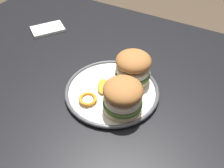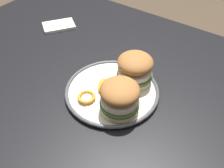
# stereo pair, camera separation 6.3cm
# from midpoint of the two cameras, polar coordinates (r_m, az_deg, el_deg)

# --- Properties ---
(dining_table) EXTENTS (1.48, 1.06, 0.71)m
(dining_table) POSITION_cam_midpoint_polar(r_m,az_deg,el_deg) (0.90, -5.41, -3.53)
(dining_table) COLOR black
(dining_table) RESTS_ON ground
(dinner_plate) EXTENTS (0.30, 0.30, 0.02)m
(dinner_plate) POSITION_cam_midpoint_polar(r_m,az_deg,el_deg) (0.81, -2.24, -1.66)
(dinner_plate) COLOR silver
(dinner_plate) RESTS_ON dining_table
(sandwich_half_left) EXTENTS (0.14, 0.14, 0.10)m
(sandwich_half_left) POSITION_cam_midpoint_polar(r_m,az_deg,el_deg) (0.80, 2.60, 3.88)
(sandwich_half_left) COLOR beige
(sandwich_half_left) RESTS_ON dinner_plate
(sandwich_half_right) EXTENTS (0.12, 0.12, 0.10)m
(sandwich_half_right) POSITION_cam_midpoint_polar(r_m,az_deg,el_deg) (0.71, -0.06, -2.82)
(sandwich_half_right) COLOR beige
(sandwich_half_right) RESTS_ON dinner_plate
(orange_peel_curled) EXTENTS (0.06, 0.06, 0.01)m
(orange_peel_curled) POSITION_cam_midpoint_polar(r_m,az_deg,el_deg) (0.77, -7.86, -3.50)
(orange_peel_curled) COLOR orange
(orange_peel_curled) RESTS_ON dinner_plate
(orange_peel_strip_long) EXTENTS (0.06, 0.08, 0.01)m
(orange_peel_strip_long) POSITION_cam_midpoint_polar(r_m,az_deg,el_deg) (0.81, -4.34, -0.55)
(orange_peel_strip_long) COLOR orange
(orange_peel_strip_long) RESTS_ON dinner_plate
(folded_napkin) EXTENTS (0.15, 0.16, 0.01)m
(folded_napkin) POSITION_cam_midpoint_polar(r_m,az_deg,el_deg) (1.15, -15.98, 11.89)
(folded_napkin) COLOR white
(folded_napkin) RESTS_ON dining_table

